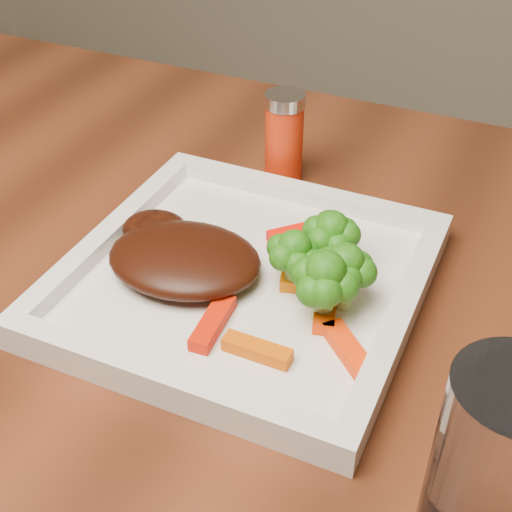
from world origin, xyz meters
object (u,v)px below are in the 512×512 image
at_px(plate, 245,284).
at_px(drinking_glass, 496,466).
at_px(spice_shaker, 284,139).
at_px(steak, 184,259).

height_order(plate, drinking_glass, drinking_glass).
distance_m(spice_shaker, drinking_glass, 0.39).
distance_m(plate, drinking_glass, 0.26).
distance_m(steak, spice_shaker, 0.18).
relative_size(plate, steak, 2.18).
height_order(plate, spice_shaker, spice_shaker).
distance_m(steak, drinking_glass, 0.28).
relative_size(spice_shaker, drinking_glass, 0.77).
bearing_deg(plate, steak, -161.94).
bearing_deg(spice_shaker, steak, -92.75).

